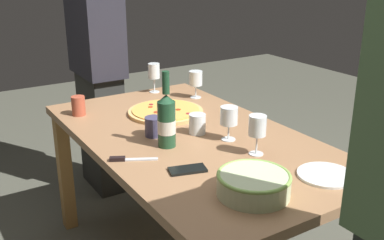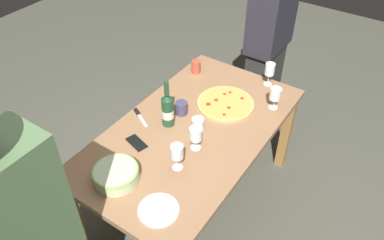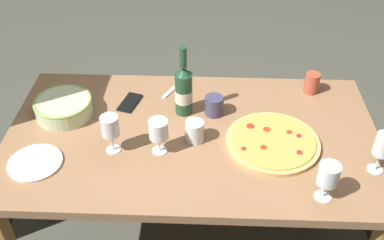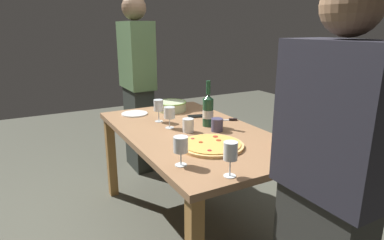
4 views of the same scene
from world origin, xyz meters
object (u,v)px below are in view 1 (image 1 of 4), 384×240
Objects in this scene: dining_table at (192,154)px; wine_glass_far_right at (257,128)px; person_guest_left at (98,71)px; pizza at (166,111)px; side_plate at (326,175)px; wine_glass_near_pizza at (229,117)px; cup_ceramic at (154,127)px; pizza_knife at (127,159)px; cell_phone at (188,170)px; cup_spare at (78,106)px; wine_glass_far_left at (154,72)px; wine_glass_by_bottle at (196,80)px; wine_bottle at (167,120)px; cup_amber at (197,124)px; serving_bowl at (254,183)px.

dining_table is 9.36× the size of wine_glass_far_right.
pizza is at bearing 3.92° from person_guest_left.
person_guest_left is at bearing 7.15° from side_plate.
wine_glass_near_pizza is 0.91× the size of wine_glass_far_right.
cup_ceramic is 0.29m from pizza_knife.
cup_spare is at bearing -155.48° from cell_phone.
side_plate is 1.76m from person_guest_left.
pizza is 2.30× the size of wine_glass_far_right.
wine_glass_near_pizza is 1.73× the size of cup_ceramic.
cup_spare is at bearing 27.41° from wine_glass_far_right.
wine_glass_near_pizza is at bearing 0.69° from wine_glass_far_right.
wine_glass_far_left reaches higher than cup_ceramic.
wine_glass_by_bottle is at bearing -19.83° from wine_glass_near_pizza.
wine_glass_far_left is 1.11m from cell_phone.
wine_bottle reaches higher than cup_ceramic.
cup_amber is (-0.48, 0.30, -0.06)m from wine_glass_by_bottle.
cup_amber is (-0.33, 0.01, 0.04)m from pizza.
wine_bottle is at bearing -7.62° from person_guest_left.
pizza is 0.48m from wine_glass_near_pizza.
wine_glass_far_left reaches higher than wine_glass_by_bottle.
dining_table is 0.66m from side_plate.
pizza is at bearing 160.44° from wine_glass_far_left.
cup_spare is 0.65m from pizza_knife.
cell_phone is (-0.79, 0.55, -0.10)m from wine_glass_by_bottle.
cell_phone is at bearing 168.27° from wine_bottle.
side_plate is 1.50× the size of cell_phone.
cell_phone is at bearing 158.81° from wine_glass_far_left.
person_guest_left is (1.75, 0.22, 0.07)m from side_plate.
dining_table is at bearing -148.66° from cup_spare.
pizza_knife is at bearing 177.73° from cup_spare.
wine_bottle reaches higher than cup_spare.
cup_amber is at bearing 157.47° from cell_phone.
wine_glass_by_bottle is 0.92m from pizza_knife.
wine_glass_far_right reaches higher than side_plate.
serving_bowl is at bearing -152.86° from pizza_knife.
dining_table is 0.26m from wine_glass_near_pizza.
serving_bowl is at bearing 34.43° from cell_phone.
cup_spare reaches higher than cup_amber.
wine_glass_far_left is at bearing 174.60° from cell_phone.
cup_ceramic reaches higher than serving_bowl.
serving_bowl is 2.87× the size of cup_ceramic.
person_guest_left is at bearing 28.80° from wine_glass_by_bottle.
cup_ceramic is 0.40m from cell_phone.
cell_phone is (-0.39, 0.06, -0.04)m from cup_ceramic.
cell_phone is at bearing 141.68° from cup_amber.
person_guest_left is (1.22, -0.36, 0.07)m from pizza_knife.
wine_glass_far_left is at bearing -72.78° from cup_spare.
cup_amber is (0.01, -0.04, 0.14)m from dining_table.
dining_table is at bearing 18.59° from side_plate.
wine_bottle is 3.70× the size of cup_ceramic.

